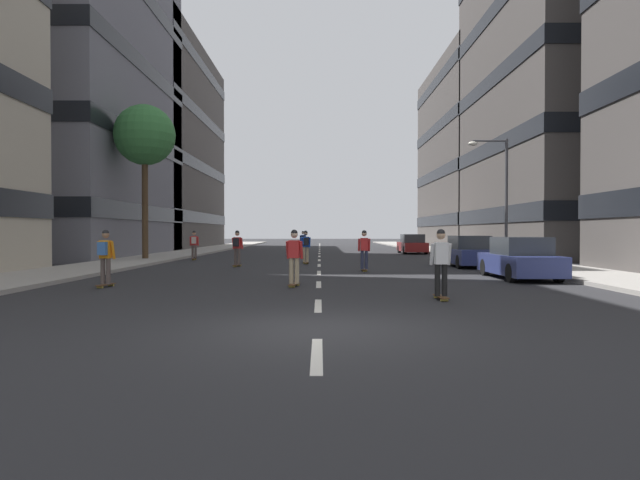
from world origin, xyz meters
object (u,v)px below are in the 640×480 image
at_px(skater_1, 195,243).
at_px(skater_6, 106,254).
at_px(skater_5, 365,249).
at_px(skater_0, 238,246).
at_px(parked_car_near, 521,260).
at_px(street_tree_near, 146,136).
at_px(skater_2, 304,240).
at_px(parked_car_far, 469,252).
at_px(skater_4, 442,261).
at_px(skater_3, 307,245).
at_px(parked_car_mid, 413,245).
at_px(skater_7, 295,255).
at_px(streetlamp_right, 500,186).

bearing_deg(skater_1, skater_6, -86.31).
distance_m(skater_1, skater_5, 13.43).
bearing_deg(skater_0, skater_5, -26.94).
bearing_deg(parked_car_near, skater_0, 148.99).
bearing_deg(street_tree_near, skater_2, 57.54).
bearing_deg(skater_5, parked_car_far, 29.39).
height_order(skater_0, skater_4, same).
bearing_deg(skater_4, skater_0, 118.94).
xyz_separation_m(street_tree_near, skater_5, (12.28, -8.64, -6.38)).
distance_m(skater_2, skater_5, 22.89).
bearing_deg(skater_3, skater_0, -144.34).
distance_m(parked_car_mid, skater_4, 29.22).
bearing_deg(skater_5, skater_4, -83.45).
distance_m(street_tree_near, skater_3, 11.96).
bearing_deg(skater_0, skater_1, 119.37).
xyz_separation_m(parked_car_mid, skater_1, (-14.91, -9.68, 0.32)).
xyz_separation_m(skater_3, skater_6, (-5.85, -12.18, 0.00)).
relative_size(skater_1, skater_4, 1.00).
bearing_deg(parked_car_mid, parked_car_far, -90.00).
relative_size(skater_0, skater_5, 1.00).
distance_m(skater_4, skater_7, 5.03).
relative_size(skater_3, skater_6, 1.00).
relative_size(parked_car_near, street_tree_near, 0.48).
distance_m(parked_car_near, streetlamp_right, 10.03).
xyz_separation_m(skater_0, skater_1, (-3.59, 6.39, 0.00)).
bearing_deg(skater_3, skater_1, 149.75).
bearing_deg(skater_0, skater_4, -61.06).
relative_size(parked_car_near, skater_0, 2.47).
height_order(parked_car_near, skater_0, skater_0).
distance_m(skater_2, skater_3, 17.25).
height_order(parked_car_mid, skater_2, skater_2).
bearing_deg(streetlamp_right, skater_2, 122.51).
distance_m(parked_car_far, skater_6, 16.97).
distance_m(parked_car_mid, skater_0, 19.65).
distance_m(parked_car_far, skater_7, 12.52).
bearing_deg(skater_1, street_tree_near, -163.84).
bearing_deg(skater_6, skater_1, 93.69).
height_order(parked_car_mid, skater_3, skater_3).
bearing_deg(skater_2, skater_5, -81.52).
height_order(parked_car_mid, street_tree_near, street_tree_near).
relative_size(streetlamp_right, skater_2, 3.65).
height_order(skater_0, skater_6, same).
height_order(street_tree_near, skater_7, street_tree_near).
xyz_separation_m(streetlamp_right, skater_2, (-11.01, 17.27, -3.12)).
bearing_deg(street_tree_near, parked_car_near, -35.13).
height_order(parked_car_mid, skater_1, skater_1).
relative_size(street_tree_near, skater_4, 5.10).
relative_size(skater_0, skater_2, 1.00).
relative_size(streetlamp_right, skater_7, 3.65).
bearing_deg(skater_0, streetlamp_right, 9.74).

